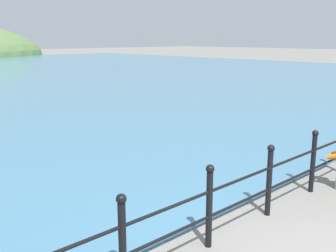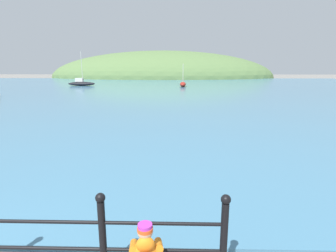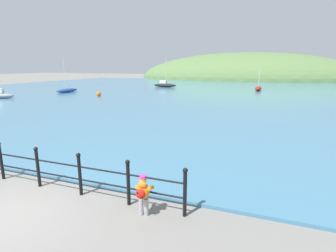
% 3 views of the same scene
% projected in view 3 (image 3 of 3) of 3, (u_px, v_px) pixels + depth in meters
% --- Properties ---
extents(ground_plane, '(200.00, 200.00, 0.00)m').
position_uv_depth(ground_plane, '(4.00, 216.00, 6.18)').
color(ground_plane, slate).
extents(water, '(80.00, 60.00, 0.10)m').
position_uv_depth(water, '(222.00, 92.00, 35.36)').
color(water, teal).
rests_on(water, ground).
extents(far_hillside, '(57.38, 31.56, 13.69)m').
position_uv_depth(far_hillside, '(245.00, 79.00, 69.01)').
color(far_hillside, '#567542').
rests_on(far_hillside, ground).
extents(iron_railing, '(9.01, 0.12, 1.21)m').
position_uv_depth(iron_railing, '(38.00, 166.00, 7.56)').
color(iron_railing, black).
rests_on(iron_railing, ground).
extents(child_in_coat, '(0.41, 0.55, 1.00)m').
position_uv_depth(child_in_coat, '(143.00, 192.00, 6.07)').
color(child_in_coat, '#99999E').
rests_on(child_in_coat, ground).
extents(boat_far_right, '(0.93, 3.05, 3.03)m').
position_uv_depth(boat_far_right, '(258.00, 88.00, 36.16)').
color(boat_far_right, maroon).
rests_on(boat_far_right, water).
extents(boat_green_fishing, '(0.99, 3.59, 4.42)m').
position_uv_depth(boat_green_fishing, '(67.00, 90.00, 33.82)').
color(boat_green_fishing, '#1E4793').
rests_on(boat_green_fishing, water).
extents(boat_far_left, '(3.79, 1.09, 4.71)m').
position_uv_depth(boat_far_left, '(165.00, 85.00, 42.07)').
color(boat_far_left, black).
rests_on(boat_far_left, water).
extents(boat_nearest_quay, '(2.56, 1.62, 1.03)m').
position_uv_depth(boat_nearest_quay, '(2.00, 95.00, 27.56)').
color(boat_nearest_quay, gray).
rests_on(boat_nearest_quay, water).
extents(mooring_buoy, '(0.51, 0.51, 0.51)m').
position_uv_depth(mooring_buoy, '(99.00, 94.00, 29.62)').
color(mooring_buoy, orange).
rests_on(mooring_buoy, water).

